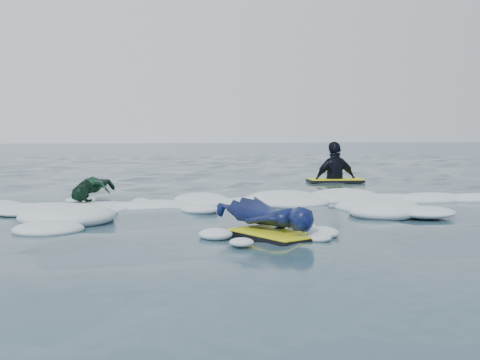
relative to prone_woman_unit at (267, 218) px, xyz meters
name	(u,v)px	position (x,y,z in m)	size (l,w,h in m)	color
ground	(170,224)	(-0.91, 0.97, -0.18)	(120.00, 120.00, 0.00)	#1B2B42
foam_band	(162,213)	(-0.91, 2.01, -0.18)	(12.00, 3.10, 0.30)	silver
prone_woman_unit	(267,218)	(0.00, 0.00, 0.00)	(0.97, 1.53, 0.36)	black
prone_child_unit	(93,192)	(-1.80, 2.92, 0.03)	(0.85, 1.21, 0.43)	black
waiting_rider_unit	(335,182)	(3.18, 6.14, -0.16)	(1.23, 0.78, 1.74)	black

